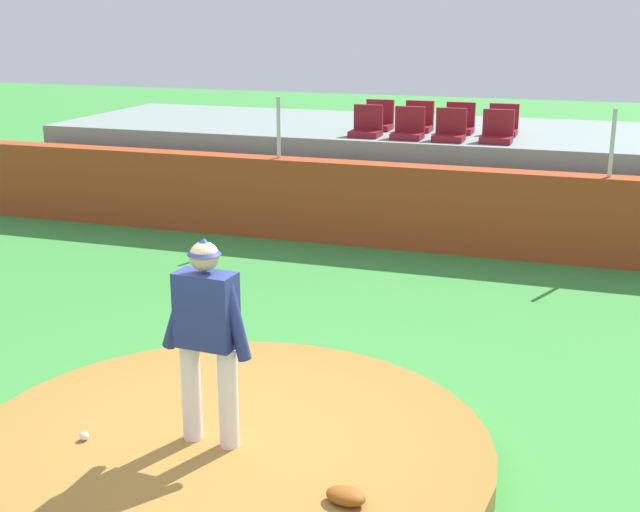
# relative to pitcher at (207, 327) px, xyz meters

# --- Properties ---
(ground_plane) EXTENTS (60.00, 60.00, 0.00)m
(ground_plane) POSITION_rel_pitcher_xyz_m (0.11, 0.05, -1.17)
(ground_plane) COLOR #398E39
(pitchers_mound) EXTENTS (4.32, 4.32, 0.19)m
(pitchers_mound) POSITION_rel_pitcher_xyz_m (0.11, 0.05, -1.08)
(pitchers_mound) COLOR olive
(pitchers_mound) RESTS_ON ground_plane
(pitcher) EXTENTS (0.79, 0.28, 1.70)m
(pitcher) POSITION_rel_pitcher_xyz_m (0.00, 0.00, 0.00)
(pitcher) COLOR white
(pitcher) RESTS_ON pitchers_mound
(baseball) EXTENTS (0.07, 0.07, 0.07)m
(baseball) POSITION_rel_pitcher_xyz_m (-0.99, -0.30, -0.95)
(baseball) COLOR white
(baseball) RESTS_ON pitchers_mound
(fielding_glove) EXTENTS (0.33, 0.25, 0.11)m
(fielding_glove) POSITION_rel_pitcher_xyz_m (1.29, -0.51, -0.93)
(fielding_glove) COLOR #8D4814
(fielding_glove) RESTS_ON pitchers_mound
(brick_barrier) EXTENTS (16.12, 0.40, 1.28)m
(brick_barrier) POSITION_rel_pitcher_xyz_m (0.11, 6.89, -0.54)
(brick_barrier) COLOR #A63F1D
(brick_barrier) RESTS_ON ground_plane
(fence_post_left) EXTENTS (0.06, 0.06, 0.95)m
(fence_post_left) POSITION_rel_pitcher_xyz_m (-2.05, 6.89, 0.58)
(fence_post_left) COLOR silver
(fence_post_left) RESTS_ON brick_barrier
(fence_post_right) EXTENTS (0.06, 0.06, 0.95)m
(fence_post_right) POSITION_rel_pitcher_xyz_m (2.89, 6.89, 0.58)
(fence_post_right) COLOR silver
(fence_post_right) RESTS_ON brick_barrier
(bleacher_platform) EXTENTS (13.72, 3.85, 1.53)m
(bleacher_platform) POSITION_rel_pitcher_xyz_m (0.11, 9.31, -0.41)
(bleacher_platform) COLOR gray
(bleacher_platform) RESTS_ON ground_plane
(stadium_chair_0) EXTENTS (0.48, 0.44, 0.50)m
(stadium_chair_0) POSITION_rel_pitcher_xyz_m (-0.92, 7.94, 0.51)
(stadium_chair_0) COLOR maroon
(stadium_chair_0) RESTS_ON bleacher_platform
(stadium_chair_1) EXTENTS (0.48, 0.44, 0.50)m
(stadium_chair_1) POSITION_rel_pitcher_xyz_m (-0.22, 7.90, 0.51)
(stadium_chair_1) COLOR maroon
(stadium_chair_1) RESTS_ON bleacher_platform
(stadium_chair_2) EXTENTS (0.48, 0.44, 0.50)m
(stadium_chair_2) POSITION_rel_pitcher_xyz_m (0.45, 7.89, 0.51)
(stadium_chair_2) COLOR maroon
(stadium_chair_2) RESTS_ON bleacher_platform
(stadium_chair_3) EXTENTS (0.48, 0.44, 0.50)m
(stadium_chair_3) POSITION_rel_pitcher_xyz_m (1.18, 7.94, 0.51)
(stadium_chair_3) COLOR maroon
(stadium_chair_3) RESTS_ON bleacher_platform
(stadium_chair_4) EXTENTS (0.48, 0.44, 0.50)m
(stadium_chair_4) POSITION_rel_pitcher_xyz_m (-0.95, 8.79, 0.51)
(stadium_chair_4) COLOR maroon
(stadium_chair_4) RESTS_ON bleacher_platform
(stadium_chair_5) EXTENTS (0.48, 0.44, 0.50)m
(stadium_chair_5) POSITION_rel_pitcher_xyz_m (-0.26, 8.82, 0.51)
(stadium_chair_5) COLOR maroon
(stadium_chair_5) RESTS_ON bleacher_platform
(stadium_chair_6) EXTENTS (0.48, 0.44, 0.50)m
(stadium_chair_6) POSITION_rel_pitcher_xyz_m (0.45, 8.80, 0.51)
(stadium_chair_6) COLOR maroon
(stadium_chair_6) RESTS_ON bleacher_platform
(stadium_chair_7) EXTENTS (0.48, 0.44, 0.50)m
(stadium_chair_7) POSITION_rel_pitcher_xyz_m (1.16, 8.80, 0.51)
(stadium_chair_7) COLOR maroon
(stadium_chair_7) RESTS_ON bleacher_platform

